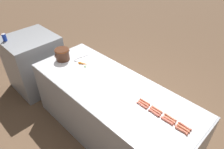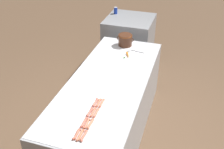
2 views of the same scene
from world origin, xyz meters
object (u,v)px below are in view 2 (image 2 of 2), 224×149
(hot_dog_7, at_px, (99,103))
(hot_dog_9, at_px, (90,124))
(serving_spoon, at_px, (132,51))
(bean_pot, at_px, (125,39))
(hot_dog_6, at_px, (93,112))
(hot_dog_4, at_px, (80,135))
(hot_dog_2, at_px, (90,112))
(hot_dog_5, at_px, (87,124))
(hot_dog_10, at_px, (96,113))
(hot_dog_1, at_px, (84,122))
(soda_can, at_px, (116,10))
(back_cabinet, at_px, (129,44))
(hot_dog_8, at_px, (84,136))
(carrot, at_px, (128,56))
(hot_dog_11, at_px, (102,103))
(hot_dog_3, at_px, (95,102))

(hot_dog_7, xyz_separation_m, hot_dog_9, (0.04, -0.34, 0.00))
(serving_spoon, bearing_deg, hot_dog_9, -90.45)
(serving_spoon, bearing_deg, bean_pot, 132.00)
(hot_dog_6, distance_m, hot_dog_7, 0.17)
(hot_dog_4, bearing_deg, hot_dog_2, 96.46)
(hot_dog_5, bearing_deg, hot_dog_10, 79.78)
(hot_dog_1, relative_size, hot_dog_2, 1.00)
(hot_dog_7, height_order, soda_can, soda_can)
(hot_dog_2, xyz_separation_m, serving_spoon, (0.09, 1.51, -0.00))
(back_cabinet, relative_size, bean_pot, 3.79)
(hot_dog_5, bearing_deg, soda_can, 101.26)
(hot_dog_8, bearing_deg, hot_dog_7, 94.27)
(hot_dog_2, xyz_separation_m, hot_dog_7, (0.04, 0.18, 0.00))
(back_cabinet, height_order, hot_dog_6, back_cabinet)
(back_cabinet, height_order, carrot, back_cabinet)
(hot_dog_1, xyz_separation_m, hot_dog_9, (0.07, 0.00, 0.00))
(hot_dog_5, relative_size, serving_spoon, 0.58)
(carrot, bearing_deg, hot_dog_9, -89.79)
(hot_dog_9, bearing_deg, hot_dog_2, 113.79)
(hot_dog_10, bearing_deg, hot_dog_11, 89.49)
(hot_dog_3, bearing_deg, carrot, 86.71)
(back_cabinet, relative_size, hot_dog_5, 6.67)
(hot_dog_3, distance_m, hot_dog_10, 0.18)
(hot_dog_1, bearing_deg, hot_dog_4, -78.84)
(hot_dog_4, bearing_deg, soda_can, 100.69)
(hot_dog_6, distance_m, bean_pot, 1.68)
(back_cabinet, relative_size, hot_dog_10, 6.66)
(hot_dog_5, bearing_deg, hot_dog_4, -89.24)
(hot_dog_1, distance_m, soda_can, 2.88)
(bean_pot, bearing_deg, hot_dog_6, -86.42)
(bean_pot, bearing_deg, hot_dog_9, -85.59)
(bean_pot, xyz_separation_m, serving_spoon, (0.16, -0.17, -0.09))
(hot_dog_4, bearing_deg, bean_pot, 93.07)
(hot_dog_11, bearing_deg, soda_can, 103.59)
(hot_dog_2, height_order, hot_dog_5, same)
(bean_pot, height_order, carrot, bean_pot)
(hot_dog_10, bearing_deg, hot_dog_1, -110.45)
(back_cabinet, xyz_separation_m, carrot, (0.28, -1.17, 0.40))
(hot_dog_1, height_order, hot_dog_10, same)
(hot_dog_2, bearing_deg, hot_dog_8, -77.69)
(hot_dog_10, xyz_separation_m, serving_spoon, (0.02, 1.50, -0.00))
(hot_dog_5, distance_m, hot_dog_6, 0.18)
(hot_dog_2, xyz_separation_m, hot_dog_11, (0.07, 0.18, 0.00))
(hot_dog_4, distance_m, bean_pot, 2.02)
(hot_dog_4, xyz_separation_m, hot_dog_9, (0.03, 0.18, 0.00))
(hot_dog_1, bearing_deg, hot_dog_3, 90.68)
(hot_dog_11, bearing_deg, hot_dog_9, -89.77)
(hot_dog_9, xyz_separation_m, serving_spoon, (0.01, 1.67, -0.00))
(hot_dog_9, height_order, soda_can, soda_can)
(hot_dog_4, distance_m, carrot, 1.68)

